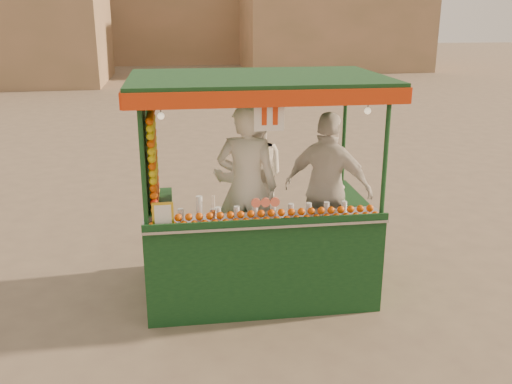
{
  "coord_description": "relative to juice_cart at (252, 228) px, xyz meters",
  "views": [
    {
      "loc": [
        -1.13,
        -5.66,
        2.99
      ],
      "look_at": [
        -0.33,
        -0.02,
        1.14
      ],
      "focal_mm": 39.77,
      "sensor_mm": 36.0,
      "label": 1
    }
  ],
  "objects": [
    {
      "name": "building_right",
      "position": [
        7.38,
        24.07,
        1.74
      ],
      "size": [
        9.0,
        6.0,
        5.0
      ],
      "primitive_type": "cube",
      "color": "#A17A5C",
      "rests_on": "ground"
    },
    {
      "name": "vendor_left",
      "position": [
        -0.03,
        0.18,
        0.41
      ],
      "size": [
        0.75,
        0.6,
        1.8
      ],
      "rotation": [
        0.0,
        0.0,
        2.84
      ],
      "color": "white",
      "rests_on": "ground"
    },
    {
      "name": "juice_cart",
      "position": [
        0.0,
        0.0,
        0.0
      ],
      "size": [
        2.59,
        1.68,
        2.35
      ],
      "color": "#0E3317",
      "rests_on": "ground"
    },
    {
      "name": "vendor_middle",
      "position": [
        0.04,
        0.46,
        0.39
      ],
      "size": [
        0.93,
        0.77,
        1.75
      ],
      "rotation": [
        0.0,
        0.0,
        3.01
      ],
      "color": "white",
      "rests_on": "ground"
    },
    {
      "name": "building_center",
      "position": [
        -1.62,
        30.07,
        2.74
      ],
      "size": [
        14.0,
        7.0,
        7.0
      ],
      "primitive_type": "cube",
      "color": "#A17A5C",
      "rests_on": "ground"
    },
    {
      "name": "vendor_right",
      "position": [
        0.85,
        0.12,
        0.36
      ],
      "size": [
        1.05,
        0.88,
        1.69
      ],
      "rotation": [
        0.0,
        0.0,
        2.57
      ],
      "color": "silver",
      "rests_on": "ground"
    },
    {
      "name": "ground",
      "position": [
        0.38,
        0.07,
        -0.76
      ],
      "size": [
        90.0,
        90.0,
        0.0
      ],
      "primitive_type": "plane",
      "color": "brown",
      "rests_on": "ground"
    }
  ]
}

